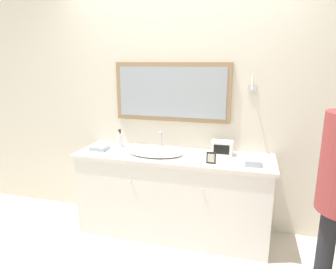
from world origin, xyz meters
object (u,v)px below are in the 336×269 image
appliance_box (222,148)px  picture_frame (211,158)px  soap_bottle (120,139)px  sink_basin (155,152)px

appliance_box → picture_frame: bearing=-102.7°
soap_bottle → picture_frame: bearing=-16.8°
soap_bottle → appliance_box: (1.09, -0.01, -0.01)m
appliance_box → sink_basin: bearing=-166.4°
soap_bottle → appliance_box: soap_bottle is taller
appliance_box → picture_frame: (-0.07, -0.30, -0.01)m
soap_bottle → picture_frame: 1.06m
sink_basin → appliance_box: bearing=13.6°
sink_basin → soap_bottle: 0.48m
sink_basin → picture_frame: 0.59m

